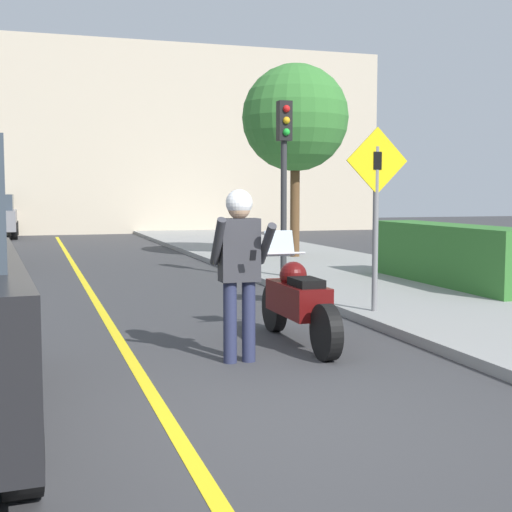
# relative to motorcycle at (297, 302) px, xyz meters

# --- Properties ---
(ground_plane) EXTENTS (80.00, 80.00, 0.00)m
(ground_plane) POSITION_rel_motorcycle_xyz_m (-1.34, -2.55, -0.50)
(ground_plane) COLOR #38383A
(sidewalk_curb) EXTENTS (4.40, 44.00, 0.12)m
(sidewalk_curb) POSITION_rel_motorcycle_xyz_m (3.46, 1.45, -0.44)
(sidewalk_curb) COLOR gray
(sidewalk_curb) RESTS_ON ground
(road_center_line) EXTENTS (0.12, 36.00, 0.01)m
(road_center_line) POSITION_rel_motorcycle_xyz_m (-1.94, 3.45, -0.49)
(road_center_line) COLOR yellow
(road_center_line) RESTS_ON ground
(building_backdrop) EXTENTS (28.00, 1.20, 8.13)m
(building_backdrop) POSITION_rel_motorcycle_xyz_m (-1.34, 23.45, 3.57)
(building_backdrop) COLOR beige
(building_backdrop) RESTS_ON ground
(motorcycle) EXTENTS (0.62, 2.25, 1.28)m
(motorcycle) POSITION_rel_motorcycle_xyz_m (0.00, 0.00, 0.00)
(motorcycle) COLOR black
(motorcycle) RESTS_ON ground
(person_biker) EXTENTS (0.59, 0.48, 1.78)m
(person_biker) POSITION_rel_motorcycle_xyz_m (-0.88, -0.64, 0.60)
(person_biker) COLOR #282D4C
(person_biker) RESTS_ON ground
(crossing_sign) EXTENTS (0.91, 0.08, 2.51)m
(crossing_sign) POSITION_rel_motorcycle_xyz_m (1.59, 1.18, 1.13)
(crossing_sign) COLOR slate
(crossing_sign) RESTS_ON sidewalk_curb
(traffic_light) EXTENTS (0.26, 0.30, 3.38)m
(traffic_light) POSITION_rel_motorcycle_xyz_m (1.81, 5.50, 1.99)
(traffic_light) COLOR #2D2D30
(traffic_light) RESTS_ON sidewalk_curb
(hedge_row) EXTENTS (0.90, 4.30, 1.05)m
(hedge_row) POSITION_rel_motorcycle_xyz_m (4.26, 3.48, 0.15)
(hedge_row) COLOR #33702D
(hedge_row) RESTS_ON sidewalk_curb
(street_tree) EXTENTS (2.68, 2.68, 4.84)m
(street_tree) POSITION_rel_motorcycle_xyz_m (3.51, 9.39, 3.11)
(street_tree) COLOR brown
(street_tree) RESTS_ON sidewalk_curb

